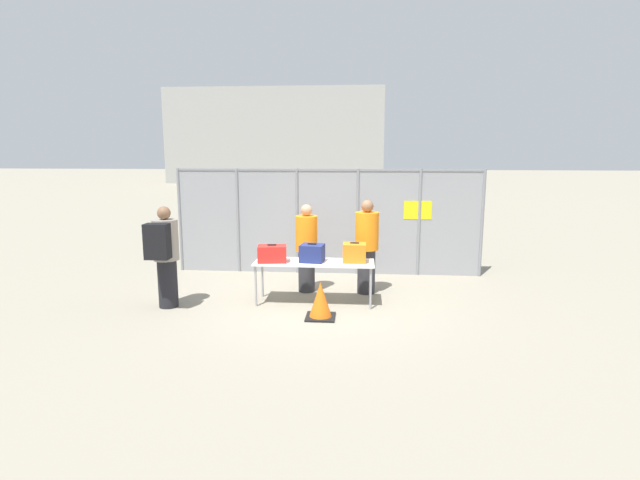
{
  "coord_description": "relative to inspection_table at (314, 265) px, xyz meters",
  "views": [
    {
      "loc": [
        0.77,
        -8.56,
        2.75
      ],
      "look_at": [
        -0.02,
        0.72,
        1.05
      ],
      "focal_mm": 28.0,
      "sensor_mm": 36.0,
      "label": 1
    }
  ],
  "objects": [
    {
      "name": "ground_plane",
      "position": [
        0.08,
        -0.12,
        -0.71
      ],
      "size": [
        120.0,
        120.0,
        0.0
      ],
      "primitive_type": "plane",
      "color": "gray"
    },
    {
      "name": "inspection_table",
      "position": [
        0.0,
        0.0,
        0.0
      ],
      "size": [
        2.14,
        0.7,
        0.76
      ],
      "color": "silver",
      "rests_on": "ground_plane"
    },
    {
      "name": "distant_hangar",
      "position": [
        -6.33,
        35.96,
        3.08
      ],
      "size": [
        17.56,
        10.25,
        7.57
      ],
      "color": "#999993",
      "rests_on": "ground_plane"
    },
    {
      "name": "utility_trailer",
      "position": [
        0.55,
        4.95,
        -0.32
      ],
      "size": [
        4.49,
        2.29,
        0.64
      ],
      "color": "white",
      "rests_on": "ground_plane"
    },
    {
      "name": "traveler_hooded",
      "position": [
        -2.55,
        -0.51,
        0.28
      ],
      "size": [
        0.44,
        0.69,
        1.79
      ],
      "rotation": [
        0.0,
        0.0,
        0.34
      ],
      "color": "black",
      "rests_on": "ground_plane"
    },
    {
      "name": "security_worker_far",
      "position": [
        0.94,
        0.71,
        0.23
      ],
      "size": [
        0.45,
        0.45,
        1.81
      ],
      "rotation": [
        0.0,
        0.0,
        3.22
      ],
      "color": "#2D2D33",
      "rests_on": "ground_plane"
    },
    {
      "name": "suitcase_red",
      "position": [
        -0.75,
        -0.07,
        0.2
      ],
      "size": [
        0.55,
        0.41,
        0.32
      ],
      "color": "red",
      "rests_on": "inspection_table"
    },
    {
      "name": "security_worker_near",
      "position": [
        -0.22,
        0.73,
        0.18
      ],
      "size": [
        0.42,
        0.42,
        1.71
      ],
      "rotation": [
        0.0,
        0.0,
        3.06
      ],
      "color": "#2D2D33",
      "rests_on": "ground_plane"
    },
    {
      "name": "suitcase_orange",
      "position": [
        0.72,
        0.05,
        0.22
      ],
      "size": [
        0.41,
        0.35,
        0.36
      ],
      "color": "orange",
      "rests_on": "inspection_table"
    },
    {
      "name": "suitcase_navy",
      "position": [
        -0.04,
        0.0,
        0.21
      ],
      "size": [
        0.45,
        0.4,
        0.34
      ],
      "color": "navy",
      "rests_on": "inspection_table"
    },
    {
      "name": "fence_section",
      "position": [
        0.09,
        2.22,
        0.51
      ],
      "size": [
        6.77,
        0.07,
        2.33
      ],
      "color": "gray",
      "rests_on": "ground_plane"
    },
    {
      "name": "traffic_cone",
      "position": [
        0.18,
        -0.82,
        -0.42
      ],
      "size": [
        0.48,
        0.48,
        0.61
      ],
      "color": "black",
      "rests_on": "ground_plane"
    }
  ]
}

